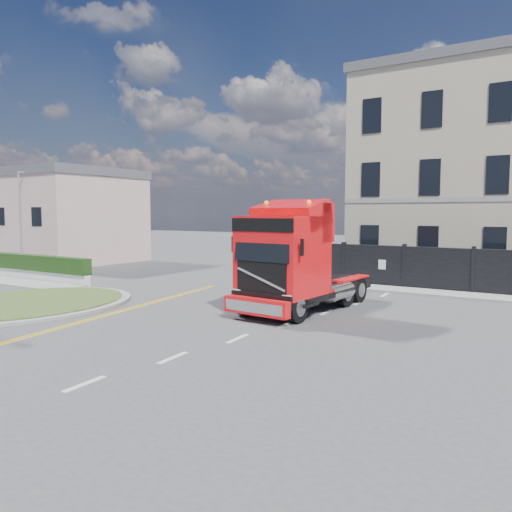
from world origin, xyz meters
The scene contains 11 objects.
ground centered at (0.00, 0.00, 0.00)m, with size 120.00×120.00×0.00m, color #424244.
traffic_island centered at (-7.00, -3.00, 0.08)m, with size 6.80×6.80×0.17m.
hedge_wall centered at (-13.00, 1.50, 0.74)m, with size 8.00×0.55×1.35m.
pavement_side centered at (-13.00, 0.40, 0.05)m, with size 8.50×1.80×0.10m, color gray.
seaside_bldg_pink centered at (-20.00, 9.00, 3.00)m, with size 8.00×8.00×6.00m, color beige.
seaside_bldg_cream centered at (-28.00, 11.00, 2.50)m, with size 9.00×8.00×5.00m, color beige.
hoarding_fence centered at (6.55, 9.00, 1.00)m, with size 18.80×0.25×2.00m.
georgian_building centered at (6.00, 16.50, 5.77)m, with size 12.30×10.30×12.80m.
pavement_far centered at (6.00, 8.10, 0.06)m, with size 20.00×1.60×0.12m, color gray.
truck centered at (2.19, 1.35, 1.74)m, with size 2.86×6.64×3.89m.
lamppost_slim centered at (-19.00, 4.50, 3.68)m, with size 0.25×0.51×6.23m.
Camera 1 is at (10.50, -14.24, 3.56)m, focal length 35.00 mm.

